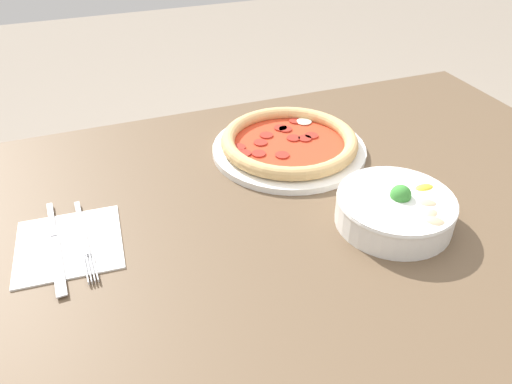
{
  "coord_description": "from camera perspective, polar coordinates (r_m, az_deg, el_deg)",
  "views": [
    {
      "loc": [
        0.28,
        0.6,
        1.23
      ],
      "look_at": [
        0.04,
        -0.03,
        0.75
      ],
      "focal_mm": 35.0,
      "sensor_mm": 36.0,
      "label": 1
    }
  ],
  "objects": [
    {
      "name": "napkin",
      "position": [
        0.8,
        -20.58,
        -5.61
      ],
      "size": [
        0.16,
        0.16,
        0.0
      ],
      "color": "white",
      "rests_on": "dining_table"
    },
    {
      "name": "bowl",
      "position": [
        0.8,
        15.64,
        -1.77
      ],
      "size": [
        0.18,
        0.18,
        0.07
      ],
      "color": "white",
      "rests_on": "dining_table"
    },
    {
      "name": "knife",
      "position": [
        0.8,
        -22.02,
        -5.27
      ],
      "size": [
        0.02,
        0.22,
        0.01
      ],
      "rotation": [
        0.0,
        0.0,
        1.61
      ],
      "color": "silver",
      "rests_on": "napkin"
    },
    {
      "name": "fork",
      "position": [
        0.79,
        -19.04,
        -4.97
      ],
      "size": [
        0.02,
        0.2,
        0.0
      ],
      "rotation": [
        0.0,
        0.0,
        1.61
      ],
      "color": "silver",
      "rests_on": "napkin"
    },
    {
      "name": "pizza",
      "position": [
        0.96,
        3.8,
        5.52
      ],
      "size": [
        0.3,
        0.3,
        0.04
      ],
      "color": "white",
      "rests_on": "dining_table"
    },
    {
      "name": "dining_table",
      "position": [
        0.89,
        3.11,
        -7.3
      ],
      "size": [
        1.26,
        0.8,
        0.73
      ],
      "color": "brown",
      "rests_on": "ground_plane"
    }
  ]
}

